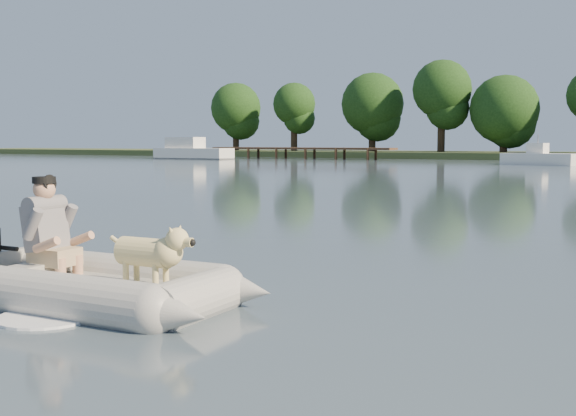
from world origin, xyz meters
The scene contains 7 objects.
water centered at (0.00, 0.00, 0.00)m, with size 160.00×160.00×0.00m, color slate.
dock centered at (-26.00, 52.00, 0.52)m, with size 18.00×2.00×1.04m, color #4C331E, non-canonical shape.
dinghy centered at (-0.46, -0.68, 0.58)m, with size 4.36×2.69×1.37m, color #979792, non-canonical shape.
man centered at (-1.15, -0.64, 0.77)m, with size 0.71×0.61×1.06m, color slate, non-canonical shape.
dog centered at (0.17, -0.61, 0.51)m, with size 0.92×0.33×0.61m, color tan, non-canonical shape.
cabin_cruiser centered at (-34.25, 46.95, 0.99)m, with size 7.53×2.69×2.33m, color white, non-canonical shape.
motorboat centered at (-3.92, 45.28, 0.99)m, with size 5.17×1.99×2.19m, color white, non-canonical shape.
Camera 1 is at (4.80, -6.09, 1.66)m, focal length 45.00 mm.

